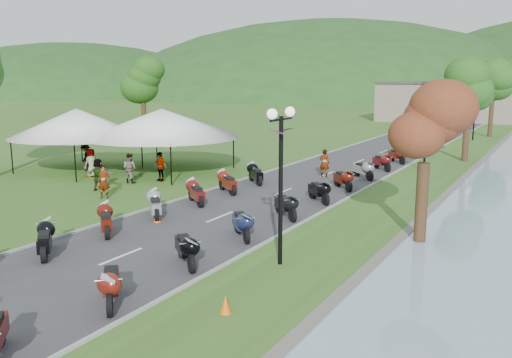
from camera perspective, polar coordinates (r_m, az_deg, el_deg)
The scene contains 9 objects.
road at distance 39.46m, azimuth 10.81°, elevation 1.83°, with size 7.00×120.00×0.02m, color #3D3D41.
far_building at distance 83.26m, azimuth 19.88°, elevation 7.71°, with size 18.00×16.00×5.00m, color gray.
moto_row_right at distance 23.31m, azimuth 3.05°, elevation -2.78°, with size 2.60×43.90×1.10m, color #331411, non-canonical shape.
vendor_tent_main at distance 34.99m, azimuth -9.81°, elevation 4.03°, with size 6.54×6.54×4.00m, color white, non-canonical shape.
vendor_tent_side at distance 36.47m, azimuth -18.24°, elevation 3.92°, with size 5.63×5.63×4.00m, color white, non-canonical shape.
tree_lakeside at distance 20.35m, azimuth 17.32°, elevation 2.75°, with size 2.40×2.40×6.67m, color #2D661D, non-canonical shape.
pedestrian_a at distance 28.12m, azimuth -15.63°, elevation -1.97°, with size 0.61×0.45×1.67m, color slate.
pedestrian_b at distance 31.84m, azimuth -13.10°, elevation -0.39°, with size 0.82×0.45×1.70m, color slate.
pedestrian_c at distance 36.60m, azimuth -17.41°, elevation 0.82°, with size 1.13×0.46×1.74m, color slate.
Camera 1 is at (12.65, 3.11, 6.00)m, focal length 38.00 mm.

